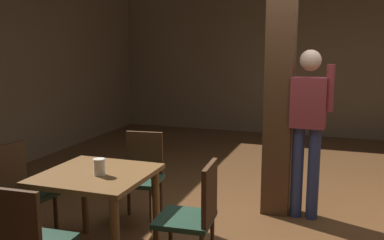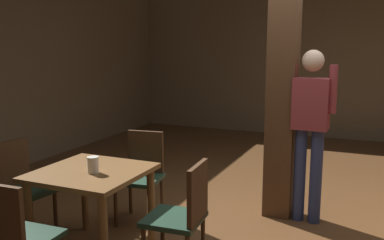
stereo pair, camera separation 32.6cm
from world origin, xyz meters
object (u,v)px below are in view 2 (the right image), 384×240
(chair_north, at_px, (142,171))
(standing_person, at_px, (310,124))
(chair_west, at_px, (20,184))
(dining_table, at_px, (92,186))
(chair_south, at_px, (15,236))
(napkin_cup, at_px, (93,165))
(chair_east, at_px, (183,213))

(chair_north, distance_m, standing_person, 1.74)
(chair_north, xyz_separation_m, chair_west, (-0.81, -0.80, 0.00))
(dining_table, relative_size, chair_west, 0.97)
(chair_south, xyz_separation_m, napkin_cup, (0.07, 0.78, 0.29))
(napkin_cup, bearing_deg, dining_table, 138.88)
(chair_east, relative_size, napkin_cup, 6.60)
(chair_west, distance_m, napkin_cup, 0.90)
(dining_table, bearing_deg, napkin_cup, -41.12)
(napkin_cup, height_order, standing_person, standing_person)
(chair_north, bearing_deg, napkin_cup, -87.20)
(chair_south, relative_size, napkin_cup, 6.60)
(chair_east, xyz_separation_m, napkin_cup, (-0.80, -0.02, 0.29))
(chair_south, height_order, standing_person, standing_person)
(chair_north, xyz_separation_m, napkin_cup, (0.04, -0.84, 0.29))
(chair_south, bearing_deg, dining_table, 89.35)
(chair_west, bearing_deg, dining_table, 1.11)
(chair_north, height_order, chair_south, same)
(chair_west, distance_m, standing_person, 2.80)
(dining_table, relative_size, chair_east, 0.97)
(dining_table, bearing_deg, chair_west, -178.89)
(chair_south, bearing_deg, chair_east, 42.81)
(chair_north, bearing_deg, chair_west, -135.33)
(napkin_cup, distance_m, standing_person, 2.11)
(dining_table, bearing_deg, chair_north, 88.52)
(chair_west, height_order, standing_person, standing_person)
(dining_table, bearing_deg, chair_south, -90.65)
(dining_table, distance_m, chair_west, 0.80)
(chair_north, distance_m, chair_east, 1.17)
(chair_east, distance_m, chair_west, 1.65)
(chair_north, bearing_deg, standing_person, 22.16)
(chair_east, bearing_deg, dining_table, 178.08)
(standing_person, bearing_deg, dining_table, -137.81)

